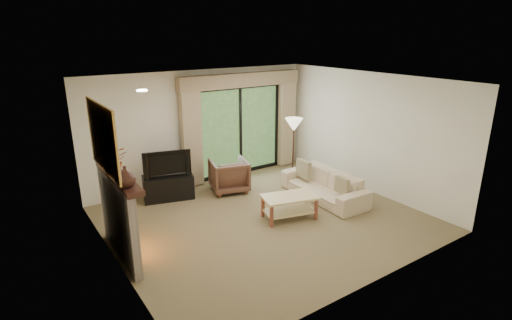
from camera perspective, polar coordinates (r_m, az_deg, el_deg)
floor at (r=7.67m, az=1.28°, el=-8.41°), size 5.50×5.50×0.00m
ceiling at (r=6.92m, az=1.43°, el=11.25°), size 5.50×5.50×0.00m
wall_back at (r=9.27m, az=-7.73°, el=4.65°), size 5.00×0.00×5.00m
wall_front at (r=5.48m, az=16.82°, el=-5.47°), size 5.00×0.00×5.00m
wall_left at (r=6.10m, az=-20.19°, el=-3.43°), size 0.00×5.00×5.00m
wall_right at (r=9.02m, az=15.72°, el=3.77°), size 0.00×5.00×5.00m
fireplace at (r=6.54m, az=-19.05°, el=-7.72°), size 0.24×1.70×1.37m
mirror at (r=6.10m, az=-21.01°, el=2.91°), size 0.07×1.45×1.02m
sliding_door at (r=9.75m, az=-2.29°, el=4.25°), size 2.26×0.10×2.16m
curtain_left at (r=9.00m, az=-9.22°, el=3.53°), size 0.45×0.18×2.35m
curtain_right at (r=10.40m, az=4.37°, el=5.65°), size 0.45×0.18×2.35m
cornice at (r=9.46m, az=-2.08°, el=11.34°), size 3.20×0.24×0.32m
media_console at (r=8.66m, az=-12.42°, el=-3.81°), size 1.12×0.72×0.52m
tv at (r=8.48m, az=-12.66°, el=-0.40°), size 0.98×0.38×0.56m
armchair at (r=8.85m, az=-3.89°, el=-2.20°), size 0.96×0.97×0.72m
sofa at (r=8.59m, az=9.64°, el=-3.58°), size 0.86×2.04×0.59m
pillow_near at (r=8.09m, az=12.19°, el=-3.58°), size 0.10×0.34×0.34m
pillow_far at (r=8.87m, az=6.81°, el=-1.28°), size 0.12×0.40×0.40m
coffee_table at (r=7.63m, az=4.78°, el=-6.72°), size 1.13×0.81×0.46m
floor_lamp at (r=9.31m, az=5.33°, el=1.36°), size 0.44×0.44×1.52m
vase at (r=5.74m, az=-18.16°, el=-2.25°), size 0.31×0.31×0.29m
branches at (r=6.20m, az=-19.66°, el=-0.11°), size 0.50×0.46×0.46m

